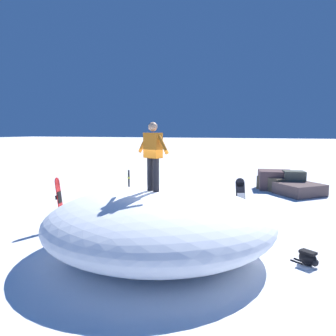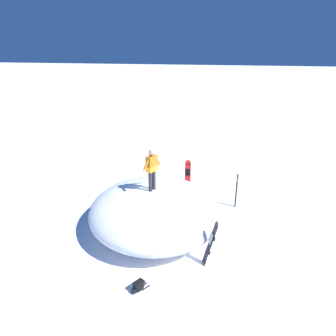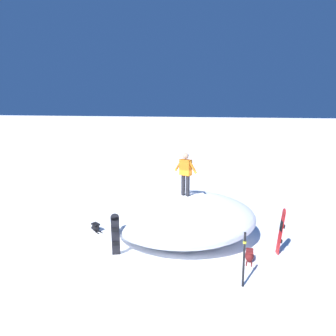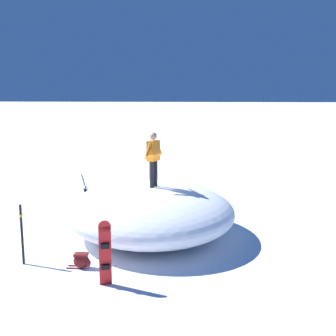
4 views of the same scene
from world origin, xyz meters
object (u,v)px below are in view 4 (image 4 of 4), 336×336
at_px(snowboard_secondary_upright, 105,252).
at_px(trail_marker_pole, 22,233).
at_px(backpack_near, 147,201).
at_px(backpack_far, 82,260).
at_px(snowboarder_standing, 153,156).
at_px(snowboard_primary_upright, 88,195).

relative_size(snowboard_secondary_upright, trail_marker_pole, 1.01).
relative_size(backpack_near, backpack_far, 0.99).
bearing_deg(snowboard_secondary_upright, snowboarder_standing, 166.95).
relative_size(snowboard_primary_upright, snowboard_secondary_upright, 0.99).
xyz_separation_m(snowboarder_standing, backpack_far, (2.39, -1.57, -2.24)).
xyz_separation_m(backpack_far, trail_marker_pole, (-0.15, -1.53, 0.63)).
height_order(snowboard_primary_upright, trail_marker_pole, trail_marker_pole).
height_order(snowboarder_standing, snowboard_secondary_upright, snowboarder_standing).
distance_m(snowboard_secondary_upright, backpack_far, 1.39).
bearing_deg(backpack_far, snowboarder_standing, 146.68).
xyz_separation_m(snowboard_secondary_upright, backpack_near, (-6.78, 0.22, -0.64)).
bearing_deg(snowboard_primary_upright, trail_marker_pole, -9.76).
xyz_separation_m(snowboard_secondary_upright, backpack_far, (-0.96, -0.79, -0.61)).
bearing_deg(snowboarder_standing, snowboard_secondary_upright, -13.05).
bearing_deg(backpack_near, snowboard_secondary_upright, -1.83).
height_order(snowboarder_standing, backpack_far, snowboarder_standing).
relative_size(snowboarder_standing, backpack_far, 2.69).
distance_m(backpack_far, trail_marker_pole, 1.66).
xyz_separation_m(snowboard_primary_upright, backpack_far, (4.14, 0.84, -0.60)).
distance_m(snowboard_secondary_upright, trail_marker_pole, 2.57).
height_order(snowboard_secondary_upright, trail_marker_pole, snowboard_secondary_upright).
bearing_deg(trail_marker_pole, backpack_near, 155.87).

